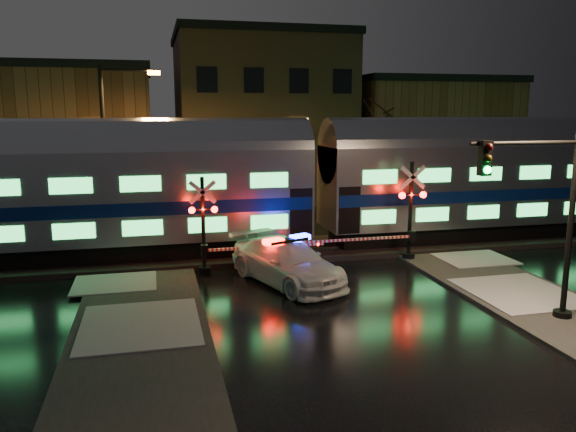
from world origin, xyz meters
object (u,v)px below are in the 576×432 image
object	(u,v)px
crossing_signal_right	(403,221)
streetlight	(111,143)
crossing_signal_left	(213,235)
traffic_light	(545,223)
police_car	(287,262)

from	to	relation	value
crossing_signal_right	streetlight	xyz separation A→B (m)	(-12.32, 6.69, 3.16)
crossing_signal_left	streetlight	distance (m)	8.55
crossing_signal_left	traffic_light	world-z (taller)	traffic_light
traffic_light	crossing_signal_left	bearing A→B (deg)	154.95
crossing_signal_left	streetlight	world-z (taller)	streetlight
traffic_light	streetlight	bearing A→B (deg)	147.70
police_car	streetlight	distance (m)	11.63
police_car	streetlight	bearing A→B (deg)	107.09
crossing_signal_left	traffic_light	xyz separation A→B (m)	(9.14, -7.67, 1.54)
crossing_signal_right	crossing_signal_left	world-z (taller)	crossing_signal_right
police_car	traffic_light	xyz separation A→B (m)	(6.55, -5.83, 2.34)
police_car	crossing_signal_left	bearing A→B (deg)	123.43
police_car	crossing_signal_left	size ratio (longest dim) A/B	1.09
crossing_signal_left	traffic_light	distance (m)	12.03
police_car	streetlight	size ratio (longest dim) A/B	0.70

